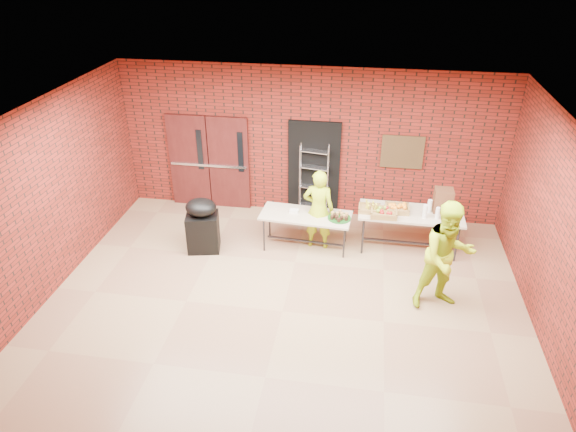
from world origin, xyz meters
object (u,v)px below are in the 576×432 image
object	(u,v)px
table_left	(306,217)
covered_grill	(202,225)
volunteer_man	(447,256)
coffee_dispenser	(443,200)
table_right	(411,215)
volunteer_woman	(318,209)
wire_rack	(314,181)

from	to	relation	value
table_left	covered_grill	size ratio (longest dim) A/B	1.63
volunteer_man	coffee_dispenser	bearing A→B (deg)	67.43
table_right	covered_grill	size ratio (longest dim) A/B	1.81
table_left	volunteer_man	distance (m)	2.85
volunteer_woman	table_left	bearing A→B (deg)	16.18
table_left	table_right	bearing A→B (deg)	10.99
wire_rack	volunteer_man	bearing A→B (deg)	-38.11
table_left	covered_grill	xyz separation A→B (m)	(-1.95, -0.41, -0.11)
table_left	volunteer_woman	xyz separation A→B (m)	(0.23, 0.06, 0.16)
covered_grill	volunteer_man	xyz separation A→B (m)	(4.40, -1.02, 0.41)
covered_grill	volunteer_woman	distance (m)	2.25
coffee_dispenser	covered_grill	size ratio (longest dim) A/B	0.41
volunteer_woman	table_right	bearing A→B (deg)	-171.75
coffee_dispenser	volunteer_man	size ratio (longest dim) A/B	0.24
table_left	volunteer_woman	bearing A→B (deg)	17.97
table_right	coffee_dispenser	distance (m)	0.66
table_left	table_right	xyz separation A→B (m)	(1.98, 0.24, 0.08)
volunteer_man	wire_rack	bearing A→B (deg)	112.94
wire_rack	covered_grill	distance (m)	2.60
table_right	coffee_dispenser	xyz separation A→B (m)	(0.57, 0.16, 0.29)
wire_rack	table_left	size ratio (longest dim) A/B	0.92
table_left	coffee_dispenser	world-z (taller)	coffee_dispenser
wire_rack	covered_grill	xyz separation A→B (m)	(-1.95, -1.69, -0.28)
covered_grill	volunteer_man	world-z (taller)	volunteer_man
wire_rack	coffee_dispenser	world-z (taller)	wire_rack
coffee_dispenser	covered_grill	xyz separation A→B (m)	(-4.51, -0.81, -0.48)
covered_grill	volunteer_man	size ratio (longest dim) A/B	0.57
volunteer_man	volunteer_woman	bearing A→B (deg)	127.00
coffee_dispenser	volunteer_man	distance (m)	1.83
volunteer_woman	wire_rack	bearing A→B (deg)	-76.98
coffee_dispenser	volunteer_man	xyz separation A→B (m)	(-0.11, -1.83, -0.08)
table_left	volunteer_woman	world-z (taller)	volunteer_woman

